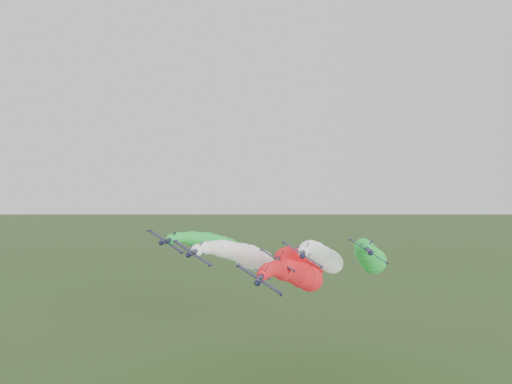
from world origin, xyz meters
TOP-DOWN VIEW (x-y plane):
  - jet_lead at (6.06, 27.77)m, footprint 15.28×69.34m
  - jet_inner_left at (-9.15, 40.54)m, footprint 15.18×69.24m
  - jet_inner_right at (12.62, 39.45)m, footprint 14.85×68.90m
  - jet_outer_left at (-17.16, 47.01)m, footprint 14.92×68.97m
  - jet_outer_right at (26.12, 46.91)m, footprint 15.74×69.80m
  - jet_trail at (6.80, 53.94)m, footprint 15.34×69.40m

SIDE VIEW (x-z plane):
  - jet_trail at x=6.80m, z-range 25.28..42.56m
  - jet_lead at x=6.06m, z-range 25.77..43.00m
  - jet_outer_right at x=26.12m, z-range 28.16..45.85m
  - jet_inner_left at x=-9.15m, z-range 28.47..45.59m
  - jet_inner_right at x=12.62m, z-range 29.00..45.79m
  - jet_outer_left at x=-17.16m, z-range 30.21..47.08m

